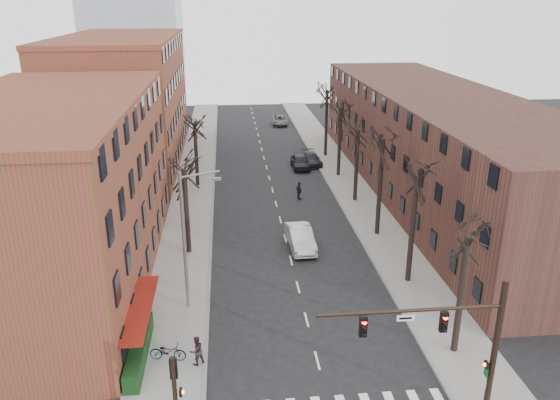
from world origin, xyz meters
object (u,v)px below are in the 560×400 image
object	(u,v)px
parked_car_near	(300,162)
parked_car_mid	(311,159)
bicycle	(168,351)
silver_sedan	(301,238)

from	to	relation	value
parked_car_near	parked_car_mid	xyz separation A→B (m)	(1.50, 1.36, -0.09)
parked_car_mid	bicycle	size ratio (longest dim) A/B	2.42
silver_sedan	parked_car_near	world-z (taller)	silver_sedan
silver_sedan	bicycle	size ratio (longest dim) A/B	2.58
silver_sedan	parked_car_mid	bearing A→B (deg)	76.39
silver_sedan	parked_car_mid	xyz separation A→B (m)	(4.30, 22.47, -0.14)
parked_car_mid	silver_sedan	bearing A→B (deg)	-105.62
parked_car_near	bicycle	size ratio (longest dim) A/B	2.34
silver_sedan	parked_car_near	bearing A→B (deg)	79.66
bicycle	silver_sedan	bearing A→B (deg)	-23.40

